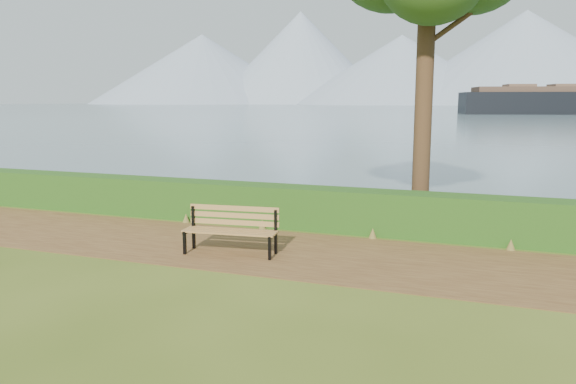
% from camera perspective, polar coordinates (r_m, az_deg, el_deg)
% --- Properties ---
extents(ground, '(140.00, 140.00, 0.00)m').
position_cam_1_polar(ground, '(11.37, -1.51, -6.44)').
color(ground, '#405518').
rests_on(ground, ground).
extents(path, '(40.00, 3.40, 0.01)m').
position_cam_1_polar(path, '(11.64, -0.96, -6.04)').
color(path, '#4F331B').
rests_on(path, ground).
extents(hedge, '(32.00, 0.85, 1.00)m').
position_cam_1_polar(hedge, '(13.64, 2.52, -1.62)').
color(hedge, '#1C4513').
rests_on(hedge, ground).
extents(water, '(700.00, 510.00, 0.00)m').
position_cam_1_polar(water, '(270.21, 19.52, 8.14)').
color(water, '#43596B').
rests_on(water, ground).
extents(mountains, '(585.00, 190.00, 70.00)m').
position_cam_1_polar(mountains, '(417.15, 18.77, 12.22)').
color(mountains, '#7F91AA').
rests_on(mountains, ground).
extents(bench, '(1.96, 0.78, 0.96)m').
position_cam_1_polar(bench, '(11.45, -5.75, -3.53)').
color(bench, black).
rests_on(bench, ground).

